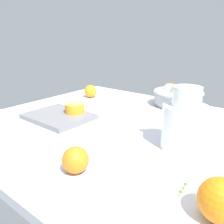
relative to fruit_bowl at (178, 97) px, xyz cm
name	(u,v)px	position (x,y,z in cm)	size (l,w,h in cm)	color
ground_plane	(123,130)	(-4.96, -39.65, -5.97)	(114.85, 97.28, 3.00)	silver
fruit_bowl	(178,97)	(0.00, 0.00, 0.00)	(24.26, 24.26, 9.94)	#99999E
juice_pitcher	(184,126)	(20.11, -42.53, 2.71)	(17.76, 13.32, 20.00)	white
cutting_board	(59,116)	(-31.20, -49.42, -3.49)	(26.27, 20.76, 1.97)	slate
orange_half_0	(75,108)	(-27.47, -43.58, -0.45)	(8.13, 8.13, 4.17)	orange
loose_orange_0	(221,200)	(37.39, -66.79, -0.12)	(8.70, 8.70, 8.70)	orange
loose_orange_1	(76,160)	(4.20, -72.55, -1.00)	(6.94, 6.94, 6.94)	orange
loose_orange_2	(91,91)	(-45.13, -15.24, -0.99)	(6.97, 6.97, 6.97)	orange
spoon	(175,119)	(8.05, -20.89, -4.05)	(7.31, 16.82, 1.00)	silver
herb_sprig_0	(184,187)	(28.55, -61.78, -4.21)	(1.20, 6.74, 0.96)	#506B32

